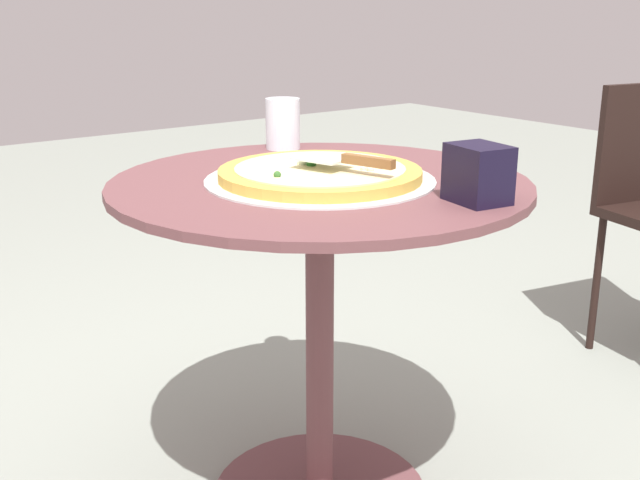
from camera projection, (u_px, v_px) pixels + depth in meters
name	position (u px, v px, depth m)	size (l,w,h in m)	color
patio_table	(320.00, 279.00, 1.60)	(0.84, 0.84, 0.73)	brown
pizza_on_tray	(320.00, 174.00, 1.53)	(0.46, 0.46, 0.05)	silver
pizza_server	(346.00, 160.00, 1.47)	(0.22, 0.11, 0.02)	silver
drinking_cup	(283.00, 124.00, 1.85)	(0.08, 0.08, 0.12)	silver
napkin_dispenser	(478.00, 174.00, 1.36)	(0.10, 0.08, 0.10)	black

